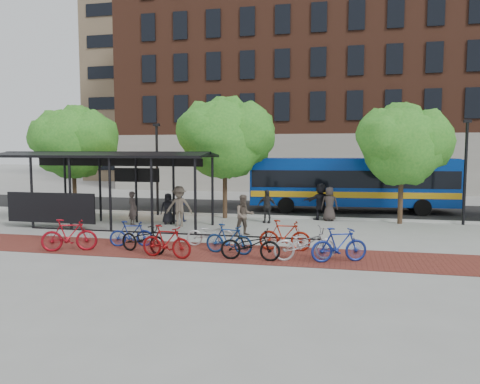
% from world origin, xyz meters
% --- Properties ---
extents(ground, '(160.00, 160.00, 0.00)m').
position_xyz_m(ground, '(0.00, 0.00, 0.00)').
color(ground, '#9E9E99').
rests_on(ground, ground).
extents(asphalt_street, '(160.00, 8.00, 0.01)m').
position_xyz_m(asphalt_street, '(0.00, 8.00, 0.01)').
color(asphalt_street, black).
rests_on(asphalt_street, ground).
extents(curb, '(160.00, 0.25, 0.12)m').
position_xyz_m(curb, '(0.00, 4.00, 0.06)').
color(curb, '#B7B7B2').
rests_on(curb, ground).
extents(brick_strip, '(24.00, 3.00, 0.01)m').
position_xyz_m(brick_strip, '(-2.00, -5.00, 0.00)').
color(brick_strip, maroon).
rests_on(brick_strip, ground).
extents(bike_rack_rail, '(12.00, 0.05, 0.95)m').
position_xyz_m(bike_rack_rail, '(-3.30, -4.10, 0.00)').
color(bike_rack_rail, black).
rests_on(bike_rack_rail, ground).
extents(building_brick, '(55.00, 14.00, 20.00)m').
position_xyz_m(building_brick, '(10.00, 26.00, 10.00)').
color(building_brick, brown).
rests_on(building_brick, ground).
extents(building_tower, '(22.00, 22.00, 30.00)m').
position_xyz_m(building_tower, '(-16.00, 40.00, 15.00)').
color(building_tower, '#7A664C').
rests_on(building_tower, ground).
extents(bus_shelter, '(10.60, 3.07, 3.60)m').
position_xyz_m(bus_shelter, '(-8.13, -0.48, 3.00)').
color(bus_shelter, black).
rests_on(bus_shelter, ground).
extents(tree_a, '(4.90, 4.00, 6.18)m').
position_xyz_m(tree_a, '(-11.91, 3.35, 4.24)').
color(tree_a, '#382619').
rests_on(tree_a, ground).
extents(tree_b, '(5.15, 4.20, 6.47)m').
position_xyz_m(tree_b, '(-2.90, 3.35, 4.46)').
color(tree_b, '#382619').
rests_on(tree_b, ground).
extents(tree_c, '(4.66, 3.80, 5.92)m').
position_xyz_m(tree_c, '(6.09, 3.35, 4.05)').
color(tree_c, '#382619').
rests_on(tree_c, ground).
extents(lamp_post_left, '(0.35, 0.20, 5.12)m').
position_xyz_m(lamp_post_left, '(-7.00, 3.60, 2.75)').
color(lamp_post_left, black).
rests_on(lamp_post_left, ground).
extents(lamp_post_right, '(0.35, 0.20, 5.12)m').
position_xyz_m(lamp_post_right, '(9.00, 3.60, 2.75)').
color(lamp_post_right, black).
rests_on(lamp_post_right, ground).
extents(bus, '(11.95, 3.55, 3.18)m').
position_xyz_m(bus, '(3.66, 7.33, 1.83)').
color(bus, navy).
rests_on(bus, ground).
extents(bike_1, '(2.03, 1.26, 1.18)m').
position_xyz_m(bike_1, '(-6.46, -5.97, 0.59)').
color(bike_1, maroon).
rests_on(bike_1, ground).
extents(bike_3, '(1.70, 0.90, 0.98)m').
position_xyz_m(bike_3, '(-4.63, -4.72, 0.49)').
color(bike_3, navy).
rests_on(bike_3, ground).
extents(bike_4, '(2.10, 1.25, 1.04)m').
position_xyz_m(bike_4, '(-3.73, -5.62, 0.52)').
color(bike_4, black).
rests_on(bike_4, ground).
extents(bike_5, '(1.92, 0.79, 1.12)m').
position_xyz_m(bike_5, '(-2.63, -6.18, 0.56)').
color(bike_5, maroon).
rests_on(bike_5, ground).
extents(bike_6, '(1.91, 1.18, 0.95)m').
position_xyz_m(bike_6, '(-1.76, -3.86, 0.47)').
color(bike_6, '#AFAFB2').
rests_on(bike_6, ground).
extents(bike_7, '(1.84, 0.79, 1.07)m').
position_xyz_m(bike_7, '(-0.69, -5.15, 0.53)').
color(bike_7, navy).
rests_on(bike_7, ground).
extents(bike_8, '(2.03, 0.71, 1.06)m').
position_xyz_m(bike_8, '(0.23, -5.92, 0.53)').
color(bike_8, black).
rests_on(bike_8, ground).
extents(bike_9, '(1.90, 0.59, 1.13)m').
position_xyz_m(bike_9, '(1.17, -4.19, 0.57)').
color(bike_9, maroon).
rests_on(bike_9, ground).
extents(bike_10, '(2.27, 1.49, 1.13)m').
position_xyz_m(bike_10, '(2.00, -5.51, 0.56)').
color(bike_10, '#A7A7AA').
rests_on(bike_10, ground).
extents(bike_11, '(1.97, 1.21, 1.15)m').
position_xyz_m(bike_11, '(3.12, -5.54, 0.57)').
color(bike_11, navy).
rests_on(bike_11, ground).
extents(pedestrian_0, '(0.88, 0.74, 1.53)m').
position_xyz_m(pedestrian_0, '(-5.25, 0.72, 0.77)').
color(pedestrian_0, black).
rests_on(pedestrian_0, ground).
extents(pedestrian_1, '(0.73, 0.67, 1.66)m').
position_xyz_m(pedestrian_1, '(-6.77, -0.06, 0.83)').
color(pedestrian_1, '#443A36').
rests_on(pedestrian_1, ground).
extents(pedestrian_2, '(0.90, 0.76, 1.63)m').
position_xyz_m(pedestrian_2, '(-5.01, 1.60, 0.81)').
color(pedestrian_2, '#202A4C').
rests_on(pedestrian_2, ground).
extents(pedestrian_3, '(1.36, 0.94, 1.94)m').
position_xyz_m(pedestrian_3, '(-4.46, 0.15, 0.97)').
color(pedestrian_3, brown).
rests_on(pedestrian_3, ground).
extents(pedestrian_4, '(1.01, 0.50, 1.67)m').
position_xyz_m(pedestrian_4, '(-0.53, 2.14, 0.83)').
color(pedestrian_4, '#282828').
rests_on(pedestrian_4, ground).
extents(pedestrian_5, '(1.85, 1.38, 1.94)m').
position_xyz_m(pedestrian_5, '(2.07, 3.80, 0.97)').
color(pedestrian_5, black).
rests_on(pedestrian_5, ground).
extents(pedestrian_6, '(0.87, 0.57, 1.77)m').
position_xyz_m(pedestrian_6, '(2.53, 3.49, 0.88)').
color(pedestrian_6, '#38302D').
rests_on(pedestrian_6, ground).
extents(pedestrian_8, '(1.06, 0.98, 1.76)m').
position_xyz_m(pedestrian_8, '(-0.92, -1.50, 0.88)').
color(pedestrian_8, brown).
rests_on(pedestrian_8, ground).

